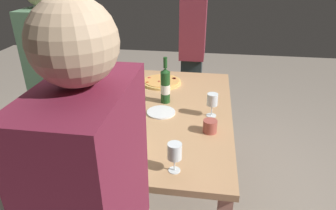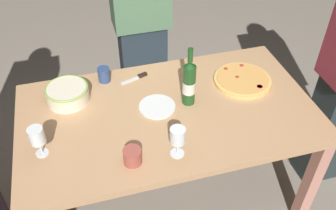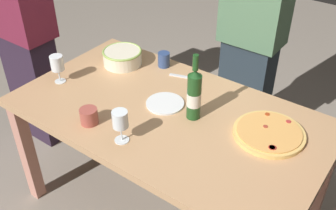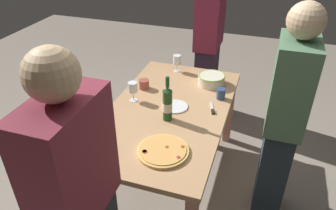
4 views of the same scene
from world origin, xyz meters
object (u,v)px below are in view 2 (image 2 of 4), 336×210
object	(u,v)px
cup_amber	(132,156)
pizza_knife	(138,77)
dining_table	(168,123)
wine_glass_by_bottle	(178,137)
serving_bowl	(67,93)
wine_bottle	(189,83)
person_guest_left	(141,21)
wine_glass_near_pizza	(37,137)
pizza	(242,80)
cup_ceramic	(104,75)
side_plate	(157,107)

from	to	relation	value
cup_amber	pizza_knife	xyz separation A→B (m)	(0.16, 0.63, -0.03)
dining_table	wine_glass_by_bottle	bearing A→B (deg)	-97.42
serving_bowl	cup_amber	xyz separation A→B (m)	(0.26, -0.53, -0.01)
dining_table	cup_amber	distance (m)	0.42
wine_bottle	wine_glass_by_bottle	distance (m)	0.38
wine_glass_by_bottle	pizza_knife	bearing A→B (deg)	95.13
dining_table	person_guest_left	world-z (taller)	person_guest_left
wine_glass_near_pizza	cup_amber	size ratio (longest dim) A/B	1.86
wine_glass_by_bottle	cup_amber	bearing A→B (deg)	178.35
pizza	cup_ceramic	distance (m)	0.82
wine_bottle	cup_ceramic	world-z (taller)	wine_bottle
wine_glass_by_bottle	cup_ceramic	size ratio (longest dim) A/B	1.84
serving_bowl	wine_bottle	size ratio (longest dim) A/B	0.68
dining_table	person_guest_left	size ratio (longest dim) A/B	0.97
pizza_knife	person_guest_left	world-z (taller)	person_guest_left
wine_bottle	side_plate	xyz separation A→B (m)	(-0.18, 0.00, -0.13)
person_guest_left	pizza	bearing A→B (deg)	35.22
wine_glass_near_pizza	wine_glass_by_bottle	xyz separation A→B (m)	(0.62, -0.18, 0.01)
wine_bottle	side_plate	bearing A→B (deg)	178.75
person_guest_left	side_plate	bearing A→B (deg)	-3.70
side_plate	pizza_knife	xyz separation A→B (m)	(-0.05, 0.29, 0.00)
serving_bowl	wine_glass_by_bottle	world-z (taller)	wine_glass_by_bottle
wine_bottle	person_guest_left	world-z (taller)	person_guest_left
wine_glass_near_pizza	wine_glass_by_bottle	distance (m)	0.65
wine_glass_near_pizza	pizza	bearing A→B (deg)	12.61
dining_table	pizza	xyz separation A→B (m)	(0.49, 0.13, 0.11)
wine_glass_near_pizza	dining_table	bearing A→B (deg)	11.16
wine_glass_by_bottle	serving_bowl	bearing A→B (deg)	131.10
dining_table	cup_amber	xyz separation A→B (m)	(-0.25, -0.30, 0.13)
dining_table	pizza_knife	distance (m)	0.36
cup_ceramic	pizza_knife	size ratio (longest dim) A/B	0.52
cup_ceramic	cup_amber	bearing A→B (deg)	-86.81
wine_glass_near_pizza	pizza_knife	size ratio (longest dim) A/B	0.95
dining_table	cup_ceramic	distance (m)	0.48
wine_glass_near_pizza	person_guest_left	world-z (taller)	person_guest_left
cup_ceramic	side_plate	size ratio (longest dim) A/B	0.45
wine_glass_near_pizza	pizza_knife	distance (m)	0.74
cup_amber	side_plate	size ratio (longest dim) A/B	0.44
wine_glass_by_bottle	side_plate	bearing A→B (deg)	91.60
pizza	serving_bowl	bearing A→B (deg)	174.10
dining_table	side_plate	size ratio (longest dim) A/B	7.99
side_plate	person_guest_left	bearing A→B (deg)	83.46
pizza	wine_glass_near_pizza	bearing A→B (deg)	-167.39
pizza	cup_amber	distance (m)	0.86
wine_bottle	wine_glass_near_pizza	world-z (taller)	wine_bottle
dining_table	wine_glass_by_bottle	xyz separation A→B (m)	(-0.04, -0.31, 0.21)
wine_glass_near_pizza	side_plate	size ratio (longest dim) A/B	0.81
wine_glass_by_bottle	person_guest_left	world-z (taller)	person_guest_left
cup_ceramic	side_plate	bearing A→B (deg)	-52.47
cup_ceramic	wine_bottle	bearing A→B (deg)	-37.24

